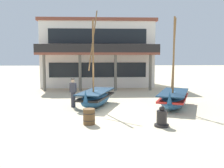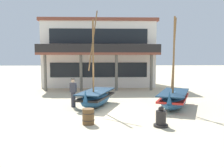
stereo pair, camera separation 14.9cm
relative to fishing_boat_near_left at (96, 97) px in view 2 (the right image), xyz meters
name	(u,v)px [view 2 (the right image)]	position (x,y,z in m)	size (l,w,h in m)	color
ground_plane	(113,112)	(0.93, -1.67, -0.53)	(120.00, 120.00, 0.00)	beige
fishing_boat_near_left	(96,97)	(0.00, 0.00, 0.00)	(2.40, 3.98, 5.63)	#23517A
fishing_boat_centre_large	(174,99)	(4.48, -0.72, 0.00)	(2.79, 4.18, 5.13)	#23517A
fisherman_by_hull	(73,93)	(-1.32, -0.20, 0.30)	(0.40, 0.30, 1.68)	#33333D
capstan_winch	(161,119)	(2.85, -4.63, -0.18)	(0.63, 0.63, 0.89)	black
wooden_barrel	(88,117)	(-0.26, -4.12, -0.18)	(0.56, 0.56, 0.70)	brown
harbor_building_main	(99,53)	(0.13, 11.08, 2.66)	(10.92, 7.32, 6.37)	white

